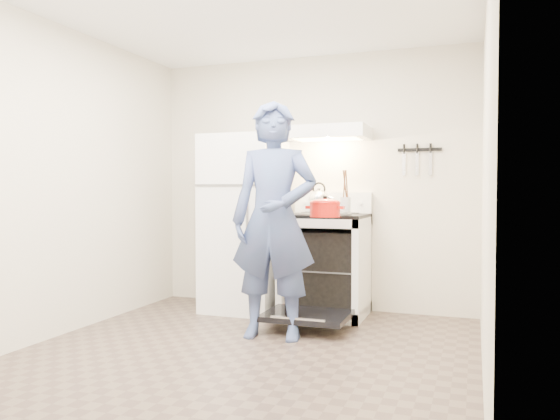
{
  "coord_description": "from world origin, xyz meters",
  "views": [
    {
      "loc": [
        1.54,
        -3.45,
        1.16
      ],
      "look_at": [
        -0.05,
        1.0,
        1.0
      ],
      "focal_mm": 35.0,
      "sensor_mm": 36.0,
      "label": 1
    }
  ],
  "objects_px": {
    "stove_body": "(325,266)",
    "person": "(274,220)",
    "tea_kettle": "(319,198)",
    "refrigerator": "(245,223)",
    "dutch_oven": "(325,210)"
  },
  "relations": [
    {
      "from": "stove_body",
      "to": "person",
      "type": "xyz_separation_m",
      "value": [
        -0.18,
        -0.9,
        0.48
      ]
    },
    {
      "from": "tea_kettle",
      "to": "refrigerator",
      "type": "bearing_deg",
      "value": -160.81
    },
    {
      "from": "stove_body",
      "to": "dutch_oven",
      "type": "relative_size",
      "value": 2.9
    },
    {
      "from": "refrigerator",
      "to": "dutch_oven",
      "type": "bearing_deg",
      "value": -31.74
    },
    {
      "from": "stove_body",
      "to": "tea_kettle",
      "type": "xyz_separation_m",
      "value": [
        -0.12,
        0.21,
        0.64
      ]
    },
    {
      "from": "tea_kettle",
      "to": "dutch_oven",
      "type": "height_order",
      "value": "tea_kettle"
    },
    {
      "from": "stove_body",
      "to": "dutch_oven",
      "type": "xyz_separation_m",
      "value": [
        0.16,
        -0.63,
        0.55
      ]
    },
    {
      "from": "dutch_oven",
      "to": "stove_body",
      "type": "bearing_deg",
      "value": 104.62
    },
    {
      "from": "dutch_oven",
      "to": "tea_kettle",
      "type": "bearing_deg",
      "value": 108.84
    },
    {
      "from": "stove_body",
      "to": "person",
      "type": "distance_m",
      "value": 1.03
    },
    {
      "from": "refrigerator",
      "to": "person",
      "type": "xyz_separation_m",
      "value": [
        0.63,
        -0.87,
        0.09
      ]
    },
    {
      "from": "tea_kettle",
      "to": "person",
      "type": "height_order",
      "value": "person"
    },
    {
      "from": "tea_kettle",
      "to": "dutch_oven",
      "type": "bearing_deg",
      "value": -71.16
    },
    {
      "from": "refrigerator",
      "to": "stove_body",
      "type": "relative_size",
      "value": 1.85
    },
    {
      "from": "person",
      "to": "dutch_oven",
      "type": "xyz_separation_m",
      "value": [
        0.34,
        0.27,
        0.08
      ]
    }
  ]
}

